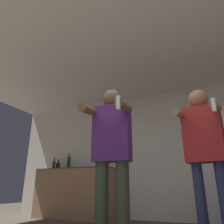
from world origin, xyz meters
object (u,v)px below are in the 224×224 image
person_woman_foreground (112,149)px  bottle_clear_vodka (54,165)px  bottle_dark_rum (58,166)px  bottle_amber_bourbon (69,163)px  bottle_red_label (105,161)px  person_man_side (204,143)px  bottle_brown_liquor (97,163)px  refrigerator (218,166)px

person_woman_foreground → bottle_clear_vodka: bearing=139.7°
bottle_dark_rum → bottle_amber_bourbon: (0.29, -0.00, 0.06)m
bottle_red_label → bottle_clear_vodka: bottle_red_label is taller
bottle_amber_bourbon → person_man_side: bearing=-28.7°
bottle_brown_liquor → bottle_clear_vodka: 1.13m
refrigerator → bottle_clear_vodka: 3.43m
bottle_amber_bourbon → person_man_side: (2.86, -1.57, -0.07)m
bottle_red_label → person_man_side: bearing=-38.7°
bottle_clear_vodka → person_woman_foreground: 3.05m
refrigerator → bottle_dark_rum: size_ratio=8.05×
refrigerator → person_woman_foreground: (-1.10, -1.92, 0.06)m
bottle_clear_vodka → person_man_side: (3.27, -1.57, -0.03)m
bottle_clear_vodka → bottle_amber_bourbon: bearing=-0.0°
refrigerator → bottle_clear_vodka: refrigerator is taller
bottle_brown_liquor → bottle_amber_bourbon: size_ratio=0.74×
bottle_dark_rum → bottle_clear_vodka: bearing=180.0°
bottle_red_label → bottle_amber_bourbon: bearing=-180.0°
bottle_brown_liquor → bottle_amber_bourbon: 0.73m
refrigerator → bottle_clear_vodka: size_ratio=6.51×
bottle_brown_liquor → bottle_red_label: 0.18m
bottle_clear_vodka → person_man_side: 3.63m
bottle_amber_bourbon → person_man_side: 3.27m
bottle_amber_bourbon → person_man_side: person_man_side is taller
bottle_brown_liquor → refrigerator: bearing=-1.2°
bottle_brown_liquor → bottle_red_label: size_ratio=0.81×
refrigerator → person_man_side: 1.53m
person_woman_foreground → person_man_side: size_ratio=1.00×
person_man_side → refrigerator: bearing=84.2°
bottle_brown_liquor → bottle_clear_vodka: bearing=180.0°
bottle_brown_liquor → person_man_side: size_ratio=0.16×
refrigerator → bottle_amber_bourbon: size_ratio=5.17×
refrigerator → bottle_amber_bourbon: refrigerator is taller
bottle_clear_vodka → bottle_dark_rum: bearing=-0.0°
bottle_dark_rum → bottle_red_label: 1.20m
bottle_amber_bourbon → bottle_clear_vodka: 0.41m
refrigerator → person_woman_foreground: size_ratio=1.09×
person_woman_foreground → person_man_side: 1.03m
bottle_dark_rum → person_man_side: bearing=-26.5°
bottle_red_label → person_man_side: 2.51m
bottle_clear_vodka → person_man_side: person_man_side is taller
bottle_clear_vodka → person_woman_foreground: size_ratio=0.17×
bottle_amber_bourbon → bottle_clear_vodka: size_ratio=1.26×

